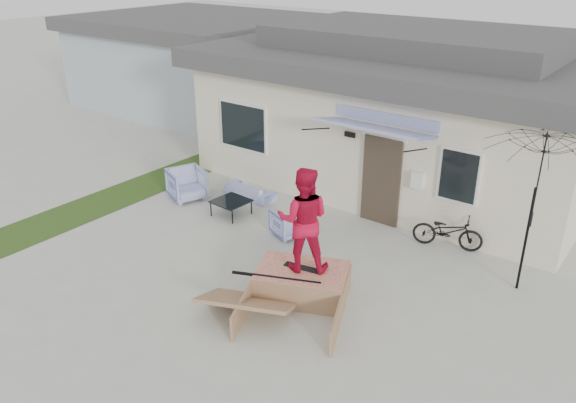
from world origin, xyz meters
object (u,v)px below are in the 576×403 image
Objects in this scene: skater at (303,218)px; patio_umbrella at (532,206)px; coffee_table at (231,208)px; skate_ramp at (302,283)px; armchair_left at (187,183)px; skateboard at (303,267)px; armchair_right at (289,221)px; loveseat at (250,188)px; bicycle at (448,228)px.

patio_umbrella is at bearing -171.00° from skater.
coffee_table is 3.89m from skate_ramp.
armchair_left is 1.21× the size of skateboard.
coffee_table is at bearing -172.61° from patio_umbrella.
armchair_right is 1.77m from coffee_table.
skater is at bearing 143.37° from loveseat.
coffee_table is 0.33× the size of patio_umbrella.
loveseat reaches higher than coffee_table.
bicycle reaches higher than loveseat.
bicycle reaches higher than armchair_right.
patio_umbrella reaches higher than coffee_table.
armchair_right is at bearing -169.85° from patio_umbrella.
loveseat is 7.08m from patio_umbrella.
skate_ramp is 1.12× the size of skater.
patio_umbrella is (8.18, 0.79, 1.30)m from armchair_left.
loveseat is 1.77× the size of coffee_table.
skater is at bearing -27.57° from coffee_table.
skater is (0.00, 0.00, 1.01)m from skateboard.
skateboard is (-1.44, -3.37, 0.10)m from bicycle.
armchair_left reaches higher than coffee_table.
bicycle reaches higher than armchair_left.
skater is (3.41, -1.78, 1.39)m from coffee_table.
loveseat is at bearing 106.41° from coffee_table.
loveseat is at bearing 118.90° from skate_ramp.
patio_umbrella is (4.84, 0.87, 1.40)m from armchair_right.
coffee_table is (0.32, -1.09, -0.08)m from loveseat.
patio_umbrella is at bearing 17.07° from skate_ramp.
skater is at bearing 65.31° from armchair_right.
loveseat is at bearing -68.11° from skater.
loveseat is 0.63× the size of skate_ramp.
bicycle is 2.03× the size of skateboard.
skate_ramp is (3.43, -1.83, 0.08)m from coffee_table.
armchair_right is at bearing -68.98° from armchair_left.
coffee_table is at bearing 128.68° from skate_ramp.
loveseat is at bearing -95.47° from armchair_right.
armchair_left reaches higher than armchair_right.
skateboard reaches higher than loveseat.
skateboard is (4.99, -1.84, 0.13)m from armchair_left.
armchair_left is 5.32m from skateboard.
skateboard is at bearing -88.02° from armchair_left.
patio_umbrella is (6.60, 0.86, 1.56)m from coffee_table.
loveseat is 1.88× the size of skateboard.
patio_umbrella reaches higher than bicycle.
loveseat is 1.56× the size of armchair_left.
patio_umbrella is 1.20× the size of skater.
loveseat is at bearing -28.60° from armchair_left.
skateboard is at bearing 140.91° from bicycle.
coffee_table is (1.58, -0.06, -0.25)m from armchair_left.
patio_umbrella is (1.75, -0.74, 1.27)m from bicycle.
skate_ramp is at bearing -77.84° from skateboard.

